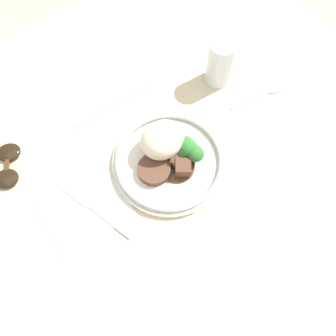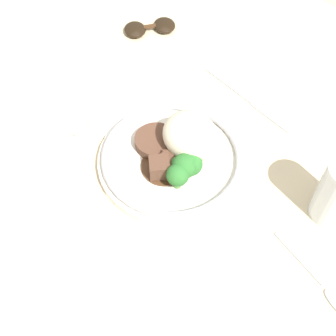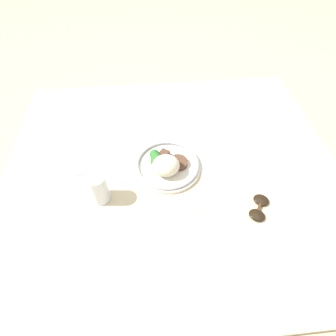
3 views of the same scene
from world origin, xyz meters
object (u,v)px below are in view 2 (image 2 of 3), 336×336
(fork, at_px, (110,96))
(knife, at_px, (250,101))
(plate, at_px, (177,153))
(spoon, at_px, (330,291))
(sunglasses, at_px, (150,27))

(fork, distance_m, knife, 0.26)
(plate, height_order, spoon, plate)
(plate, xyz_separation_m, fork, (-0.19, 0.01, -0.02))
(plate, relative_size, sunglasses, 2.05)
(spoon, bearing_deg, plate, -171.09)
(knife, xyz_separation_m, spoon, (0.31, -0.20, 0.00))
(plate, height_order, fork, plate)
(knife, height_order, spoon, spoon)
(knife, bearing_deg, fork, -133.52)
(plate, relative_size, knife, 1.15)
(fork, distance_m, sunglasses, 0.21)
(sunglasses, bearing_deg, fork, -32.84)
(plate, xyz_separation_m, knife, (-0.01, 0.20, -0.02))
(knife, relative_size, sunglasses, 1.79)
(plate, height_order, sunglasses, plate)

